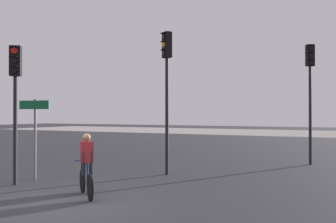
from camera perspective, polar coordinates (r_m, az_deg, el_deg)
ground_plane at (r=9.17m, az=-17.81°, el=-13.66°), size 120.00×120.00×0.00m
water_strip at (r=45.28m, az=19.13°, el=-3.10°), size 80.00×16.00×0.01m
traffic_light_far_right at (r=16.73m, az=20.85°, el=4.22°), size 0.40×0.42×5.02m
traffic_light_near_left at (r=12.06m, az=-22.24°, el=3.37°), size 0.40×0.42×4.15m
traffic_light_center at (r=13.12m, az=-0.18°, el=5.38°), size 0.40×0.42×4.98m
direction_sign_post at (r=12.83m, az=-19.64°, el=-2.23°), size 1.09×0.24×2.60m
cyclist at (r=9.75m, az=-12.31°, el=-7.98°), size 1.33×1.13×1.62m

